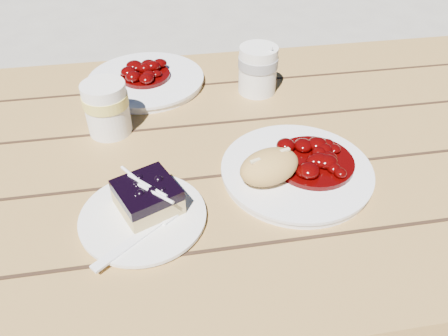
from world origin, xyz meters
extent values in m
cube|color=olive|center=(0.00, 0.00, 0.72)|extent=(2.00, 0.80, 0.05)
cube|color=olive|center=(0.00, 0.65, 0.44)|extent=(1.80, 0.25, 0.04)
cube|color=olive|center=(0.80, 0.65, 0.21)|extent=(0.06, 0.06, 0.42)
cylinder|color=white|center=(0.17, -0.10, 0.76)|extent=(0.25, 0.25, 0.02)
ellipsoid|color=tan|center=(0.12, -0.12, 0.79)|extent=(0.12, 0.10, 0.05)
cylinder|color=white|center=(-0.09, -0.16, 0.76)|extent=(0.19, 0.19, 0.01)
cube|color=tan|center=(-0.08, -0.15, 0.77)|extent=(0.11, 0.11, 0.03)
cube|color=black|center=(-0.08, -0.15, 0.80)|extent=(0.11, 0.11, 0.02)
cylinder|color=white|center=(0.17, 0.19, 0.80)|extent=(0.08, 0.08, 0.10)
cylinder|color=white|center=(-0.07, 0.27, 0.76)|extent=(0.26, 0.26, 0.02)
cylinder|color=white|center=(-0.15, 0.09, 0.80)|extent=(0.08, 0.08, 0.10)
camera|label=1|loc=(-0.05, -0.64, 1.24)|focal=35.00mm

